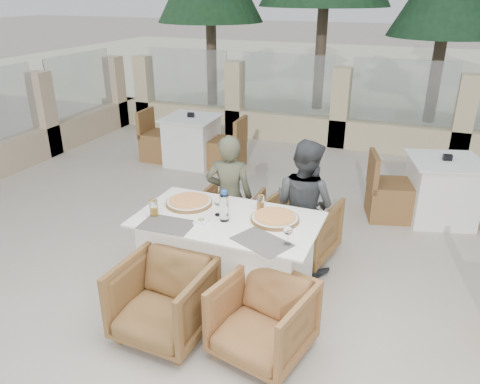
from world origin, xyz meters
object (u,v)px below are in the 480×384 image
at_px(water_bottle, 224,206).
at_px(wine_glass_corner, 288,234).
at_px(armchair_far_right, 300,228).
at_px(diner_left, 229,197).
at_px(beer_glass_right, 261,202).
at_px(bg_table_a, 192,141).
at_px(diner_right, 304,206).
at_px(armchair_near_left, 164,300).
at_px(pizza_right, 275,218).
at_px(bg_table_b, 441,190).
at_px(dining_table, 228,256).
at_px(armchair_near_right, 263,319).
at_px(pizza_left, 189,202).
at_px(armchair_far_left, 230,216).
at_px(olive_dish, 201,221).
at_px(wine_glass_centre, 218,206).
at_px(beer_glass_left, 154,208).

height_order(water_bottle, wine_glass_corner, water_bottle).
relative_size(armchair_far_right, diner_left, 0.54).
bearing_deg(beer_glass_right, bg_table_a, 127.64).
bearing_deg(diner_right, armchair_near_left, 83.75).
height_order(pizza_right, water_bottle, water_bottle).
xyz_separation_m(water_bottle, bg_table_b, (1.81, 2.40, -0.53)).
bearing_deg(water_bottle, diner_left, 109.76).
xyz_separation_m(pizza_right, bg_table_b, (1.41, 2.24, -0.41)).
height_order(dining_table, armchair_near_right, dining_table).
xyz_separation_m(beer_glass_right, bg_table_b, (1.60, 2.07, -0.45)).
height_order(pizza_left, armchair_far_left, pizza_left).
distance_m(olive_dish, bg_table_b, 3.23).
bearing_deg(dining_table, wine_glass_centre, 163.33).
bearing_deg(armchair_near_right, beer_glass_left, 172.02).
distance_m(armchair_far_right, bg_table_a, 3.21).
bearing_deg(armchair_far_right, beer_glass_right, 79.52).
relative_size(dining_table, armchair_near_left, 2.22).
bearing_deg(diner_right, pizza_right, 101.23).
bearing_deg(diner_left, armchair_far_left, -82.81).
bearing_deg(dining_table, armchair_far_right, 63.35).
bearing_deg(wine_glass_centre, armchair_far_left, 106.81).
relative_size(wine_glass_centre, armchair_near_left, 0.26).
bearing_deg(dining_table, olive_dish, -134.81).
xyz_separation_m(wine_glass_centre, beer_glass_right, (0.31, 0.25, -0.02)).
relative_size(pizza_left, wine_glass_corner, 2.34).
xyz_separation_m(olive_dish, armchair_near_left, (-0.08, -0.55, -0.46)).
xyz_separation_m(armchair_near_left, diner_right, (0.76, 1.43, 0.34)).
relative_size(wine_glass_centre, wine_glass_corner, 1.00).
height_order(beer_glass_right, bg_table_b, beer_glass_right).
relative_size(wine_glass_corner, armchair_far_right, 0.26).
bearing_deg(pizza_right, armchair_near_right, -78.11).
distance_m(olive_dish, armchair_far_left, 1.22).
distance_m(beer_glass_left, beer_glass_right, 0.96).
distance_m(dining_table, beer_glass_left, 0.80).
relative_size(beer_glass_left, olive_dish, 1.35).
relative_size(water_bottle, wine_glass_corner, 1.53).
distance_m(wine_glass_centre, diner_right, 0.93).
xyz_separation_m(pizza_right, wine_glass_centre, (-0.50, -0.08, 0.06)).
xyz_separation_m(dining_table, armchair_near_right, (0.56, -0.64, -0.08)).
height_order(pizza_left, armchair_near_right, pizza_left).
bearing_deg(armchair_far_right, armchair_near_left, 77.36).
height_order(wine_glass_corner, diner_left, diner_left).
bearing_deg(diner_right, water_bottle, 77.49).
xyz_separation_m(pizza_right, armchair_far_right, (0.04, 0.77, -0.47)).
distance_m(beer_glass_right, bg_table_a, 3.52).
distance_m(beer_glass_right, diner_right, 0.55).
height_order(olive_dish, diner_left, diner_left).
xyz_separation_m(water_bottle, armchair_far_left, (-0.36, 0.97, -0.62)).
distance_m(armchair_far_left, armchair_far_right, 0.81).
bearing_deg(wine_glass_centre, diner_left, 104.36).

